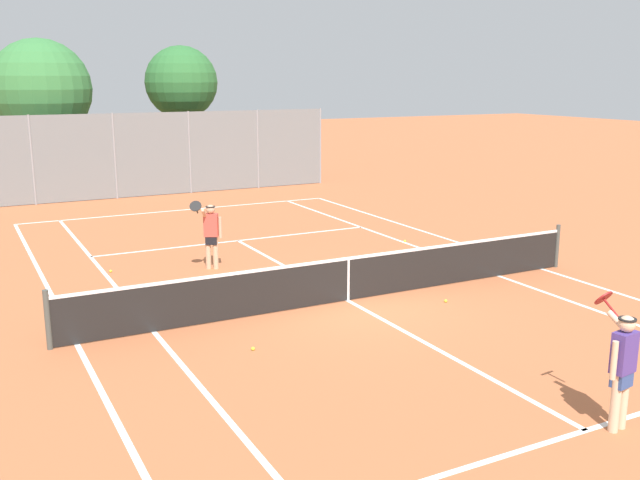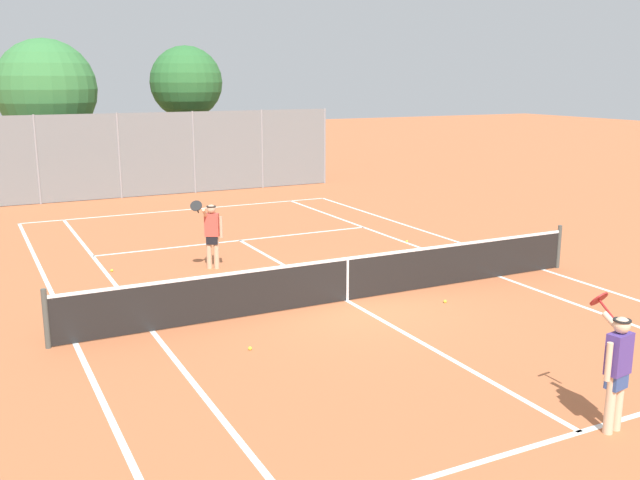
{
  "view_description": "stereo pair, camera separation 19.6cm",
  "coord_description": "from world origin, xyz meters",
  "px_view_note": "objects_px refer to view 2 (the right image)",
  "views": [
    {
      "loc": [
        -7.17,
        -12.46,
        4.6
      ],
      "look_at": [
        0.12,
        1.5,
        1.0
      ],
      "focal_mm": 40.0,
      "sensor_mm": 36.0,
      "label": 1
    },
    {
      "loc": [
        -7.0,
        -12.55,
        4.6
      ],
      "look_at": [
        0.12,
        1.5,
        1.0
      ],
      "focal_mm": 40.0,
      "sensor_mm": 36.0,
      "label": 2
    }
  ],
  "objects_px": {
    "player_far_left": "(212,232)",
    "tree_behind_right": "(188,84)",
    "loose_tennis_ball_1": "(250,348)",
    "tree_behind_left": "(44,92)",
    "loose_tennis_ball_2": "(407,241)",
    "tennis_net": "(347,278)",
    "loose_tennis_ball_3": "(112,270)",
    "loose_tennis_ball_4": "(445,301)",
    "player_near_side": "(617,366)"
  },
  "relations": [
    {
      "from": "player_far_left",
      "to": "tree_behind_right",
      "type": "relative_size",
      "value": 0.3
    },
    {
      "from": "loose_tennis_ball_1",
      "to": "tree_behind_left",
      "type": "relative_size",
      "value": 0.01
    },
    {
      "from": "loose_tennis_ball_2",
      "to": "loose_tennis_ball_1",
      "type": "bearing_deg",
      "value": -140.95
    },
    {
      "from": "tennis_net",
      "to": "loose_tennis_ball_1",
      "type": "xyz_separation_m",
      "value": [
        -2.85,
        -1.68,
        -0.48
      ]
    },
    {
      "from": "player_far_left",
      "to": "tree_behind_right",
      "type": "height_order",
      "value": "tree_behind_right"
    },
    {
      "from": "loose_tennis_ball_3",
      "to": "tree_behind_right",
      "type": "bearing_deg",
      "value": 65.93
    },
    {
      "from": "loose_tennis_ball_3",
      "to": "tree_behind_left",
      "type": "relative_size",
      "value": 0.01
    },
    {
      "from": "loose_tennis_ball_3",
      "to": "tree_behind_right",
      "type": "height_order",
      "value": "tree_behind_right"
    },
    {
      "from": "loose_tennis_ball_1",
      "to": "loose_tennis_ball_4",
      "type": "distance_m",
      "value": 4.65
    },
    {
      "from": "player_far_left",
      "to": "loose_tennis_ball_2",
      "type": "distance_m",
      "value": 5.93
    },
    {
      "from": "tree_behind_left",
      "to": "tennis_net",
      "type": "bearing_deg",
      "value": -78.77
    },
    {
      "from": "loose_tennis_ball_1",
      "to": "loose_tennis_ball_3",
      "type": "bearing_deg",
      "value": 100.17
    },
    {
      "from": "loose_tennis_ball_2",
      "to": "loose_tennis_ball_4",
      "type": "relative_size",
      "value": 1.0
    },
    {
      "from": "loose_tennis_ball_4",
      "to": "tree_behind_right",
      "type": "relative_size",
      "value": 0.01
    },
    {
      "from": "tree_behind_right",
      "to": "loose_tennis_ball_4",
      "type": "bearing_deg",
      "value": -91.37
    },
    {
      "from": "player_far_left",
      "to": "tree_behind_left",
      "type": "relative_size",
      "value": 0.29
    },
    {
      "from": "player_far_left",
      "to": "tree_behind_left",
      "type": "height_order",
      "value": "tree_behind_left"
    },
    {
      "from": "player_far_left",
      "to": "tennis_net",
      "type": "bearing_deg",
      "value": -65.93
    },
    {
      "from": "player_near_side",
      "to": "player_far_left",
      "type": "relative_size",
      "value": 1.0
    },
    {
      "from": "loose_tennis_ball_1",
      "to": "loose_tennis_ball_3",
      "type": "distance_m",
      "value": 6.38
    },
    {
      "from": "loose_tennis_ball_2",
      "to": "tree_behind_left",
      "type": "bearing_deg",
      "value": 118.34
    },
    {
      "from": "tennis_net",
      "to": "player_near_side",
      "type": "relative_size",
      "value": 6.76
    },
    {
      "from": "loose_tennis_ball_1",
      "to": "loose_tennis_ball_4",
      "type": "relative_size",
      "value": 1.0
    },
    {
      "from": "player_near_side",
      "to": "loose_tennis_ball_2",
      "type": "bearing_deg",
      "value": 70.29
    },
    {
      "from": "tennis_net",
      "to": "loose_tennis_ball_4",
      "type": "height_order",
      "value": "tennis_net"
    },
    {
      "from": "tennis_net",
      "to": "tree_behind_left",
      "type": "relative_size",
      "value": 1.95
    },
    {
      "from": "loose_tennis_ball_3",
      "to": "tree_behind_left",
      "type": "height_order",
      "value": "tree_behind_left"
    },
    {
      "from": "loose_tennis_ball_2",
      "to": "loose_tennis_ball_3",
      "type": "relative_size",
      "value": 1.0
    },
    {
      "from": "loose_tennis_ball_2",
      "to": "tree_behind_right",
      "type": "xyz_separation_m",
      "value": [
        -1.95,
        14.48,
        4.28
      ]
    },
    {
      "from": "tennis_net",
      "to": "tree_behind_left",
      "type": "bearing_deg",
      "value": 101.23
    },
    {
      "from": "loose_tennis_ball_4",
      "to": "tree_behind_left",
      "type": "relative_size",
      "value": 0.01
    },
    {
      "from": "tennis_net",
      "to": "loose_tennis_ball_3",
      "type": "bearing_deg",
      "value": 130.85
    },
    {
      "from": "loose_tennis_ball_4",
      "to": "tennis_net",
      "type": "bearing_deg",
      "value": 149.12
    },
    {
      "from": "player_far_left",
      "to": "tree_behind_right",
      "type": "distance_m",
      "value": 15.6
    },
    {
      "from": "tennis_net",
      "to": "player_far_left",
      "type": "bearing_deg",
      "value": 114.07
    },
    {
      "from": "loose_tennis_ball_1",
      "to": "tree_behind_right",
      "type": "distance_m",
      "value": 21.24
    },
    {
      "from": "tree_behind_left",
      "to": "loose_tennis_ball_4",
      "type": "bearing_deg",
      "value": -74.5
    },
    {
      "from": "player_near_side",
      "to": "tree_behind_left",
      "type": "distance_m",
      "value": 25.67
    },
    {
      "from": "player_far_left",
      "to": "loose_tennis_ball_4",
      "type": "bearing_deg",
      "value": -54.5
    },
    {
      "from": "player_near_side",
      "to": "loose_tennis_ball_3",
      "type": "bearing_deg",
      "value": 111.39
    },
    {
      "from": "tennis_net",
      "to": "loose_tennis_ball_3",
      "type": "relative_size",
      "value": 181.82
    },
    {
      "from": "tree_behind_right",
      "to": "loose_tennis_ball_2",
      "type": "bearing_deg",
      "value": -82.34
    },
    {
      "from": "player_near_side",
      "to": "loose_tennis_ball_1",
      "type": "relative_size",
      "value": 26.88
    },
    {
      "from": "player_near_side",
      "to": "tree_behind_right",
      "type": "height_order",
      "value": "tree_behind_right"
    },
    {
      "from": "loose_tennis_ball_1",
      "to": "loose_tennis_ball_3",
      "type": "relative_size",
      "value": 1.0
    },
    {
      "from": "player_near_side",
      "to": "loose_tennis_ball_1",
      "type": "xyz_separation_m",
      "value": [
        -3.24,
        4.87,
        -0.89
      ]
    },
    {
      "from": "loose_tennis_ball_2",
      "to": "loose_tennis_ball_3",
      "type": "xyz_separation_m",
      "value": [
        -8.15,
        0.59,
        0.0
      ]
    },
    {
      "from": "loose_tennis_ball_3",
      "to": "loose_tennis_ball_4",
      "type": "distance_m",
      "value": 8.05
    },
    {
      "from": "tennis_net",
      "to": "loose_tennis_ball_2",
      "type": "distance_m",
      "value": 5.81
    },
    {
      "from": "player_far_left",
      "to": "loose_tennis_ball_1",
      "type": "bearing_deg",
      "value": -102.01
    }
  ]
}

